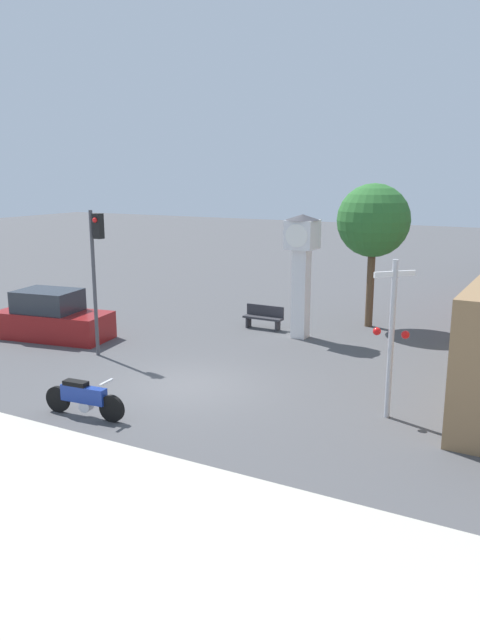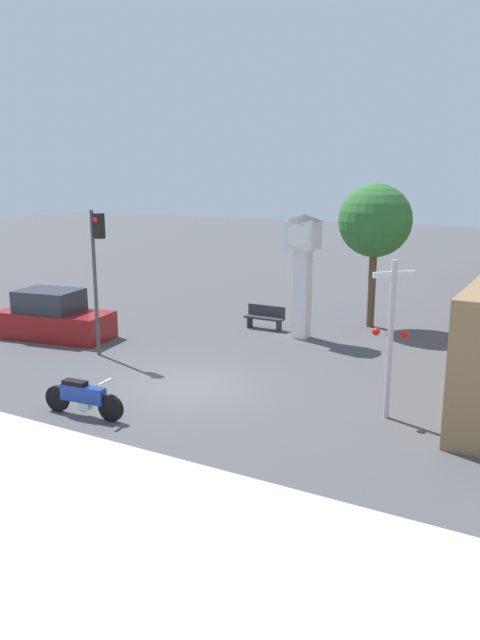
% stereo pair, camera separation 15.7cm
% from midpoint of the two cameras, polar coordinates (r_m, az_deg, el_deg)
% --- Properties ---
extents(ground_plane, '(120.00, 120.00, 0.00)m').
position_cam_midpoint_polar(ground_plane, '(18.14, -4.59, -6.01)').
color(ground_plane, '#4C4C4F').
extents(motorcycle, '(2.33, 0.51, 1.03)m').
position_cam_midpoint_polar(motorcycle, '(16.23, -13.89, -6.89)').
color(motorcycle, black).
rests_on(motorcycle, ground_plane).
extents(clock_tower, '(1.24, 1.24, 4.55)m').
position_cam_midpoint_polar(clock_tower, '(22.79, 5.96, 5.77)').
color(clock_tower, white).
rests_on(clock_tower, ground_plane).
extents(traffic_light, '(0.50, 0.35, 4.83)m').
position_cam_midpoint_polar(traffic_light, '(20.84, -12.74, 5.55)').
color(traffic_light, '#47474C').
rests_on(traffic_light, ground_plane).
extents(railroad_crossing_signal, '(0.90, 0.82, 3.99)m').
position_cam_midpoint_polar(railroad_crossing_signal, '(15.62, 13.88, -1.24)').
color(railroad_crossing_signal, '#B7B7BC').
rests_on(railroad_crossing_signal, ground_plane).
extents(street_tree, '(2.82, 2.82, 5.61)m').
position_cam_midpoint_polar(street_tree, '(24.83, 12.42, 8.80)').
color(street_tree, brown).
rests_on(street_tree, ground_plane).
extents(bench, '(1.60, 0.44, 0.92)m').
position_cam_midpoint_polar(bench, '(24.47, 2.49, 0.32)').
color(bench, '#2D2D33').
rests_on(bench, ground_plane).
extents(parked_car, '(4.44, 2.45, 1.80)m').
position_cam_midpoint_polar(parked_car, '(24.08, -16.47, 0.19)').
color(parked_car, maroon).
rests_on(parked_car, ground_plane).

